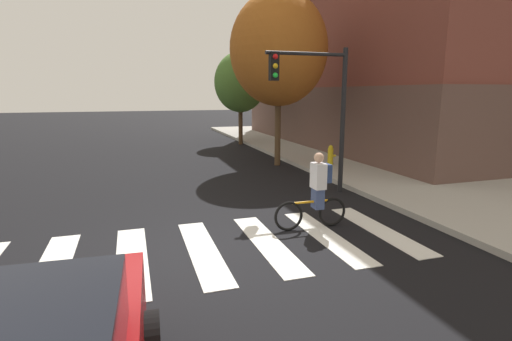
{
  "coord_description": "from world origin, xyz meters",
  "views": [
    {
      "loc": [
        -0.79,
        -7.0,
        2.96
      ],
      "look_at": [
        2.04,
        1.86,
        1.1
      ],
      "focal_mm": 27.57,
      "sensor_mm": 36.0,
      "label": 1
    }
  ],
  "objects_px": {
    "street_tree_near": "(279,49)",
    "fire_hydrant": "(331,155)",
    "traffic_light_near": "(318,96)",
    "cyclist": "(317,191)",
    "street_tree_mid": "(240,82)"
  },
  "relations": [
    {
      "from": "cyclist",
      "to": "street_tree_near",
      "type": "bearing_deg",
      "value": 75.6
    },
    {
      "from": "cyclist",
      "to": "traffic_light_near",
      "type": "distance_m",
      "value": 3.61
    },
    {
      "from": "traffic_light_near",
      "to": "street_tree_near",
      "type": "height_order",
      "value": "street_tree_near"
    },
    {
      "from": "traffic_light_near",
      "to": "street_tree_near",
      "type": "xyz_separation_m",
      "value": [
        0.61,
        4.76,
        1.75
      ]
    },
    {
      "from": "traffic_light_near",
      "to": "street_tree_near",
      "type": "relative_size",
      "value": 0.62
    },
    {
      "from": "fire_hydrant",
      "to": "cyclist",
      "type": "bearing_deg",
      "value": -120.75
    },
    {
      "from": "fire_hydrant",
      "to": "street_tree_mid",
      "type": "bearing_deg",
      "value": 99.44
    },
    {
      "from": "fire_hydrant",
      "to": "street_tree_near",
      "type": "xyz_separation_m",
      "value": [
        -1.72,
        1.35,
        4.08
      ]
    },
    {
      "from": "street_tree_near",
      "to": "cyclist",
      "type": "bearing_deg",
      "value": -104.4
    },
    {
      "from": "street_tree_near",
      "to": "traffic_light_near",
      "type": "bearing_deg",
      "value": -97.28
    },
    {
      "from": "traffic_light_near",
      "to": "fire_hydrant",
      "type": "distance_m",
      "value": 4.74
    },
    {
      "from": "cyclist",
      "to": "traffic_light_near",
      "type": "xyz_separation_m",
      "value": [
        1.31,
        2.7,
        2.02
      ]
    },
    {
      "from": "cyclist",
      "to": "fire_hydrant",
      "type": "relative_size",
      "value": 2.19
    },
    {
      "from": "street_tree_near",
      "to": "fire_hydrant",
      "type": "bearing_deg",
      "value": -38.16
    },
    {
      "from": "fire_hydrant",
      "to": "street_tree_near",
      "type": "bearing_deg",
      "value": 141.84
    }
  ]
}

